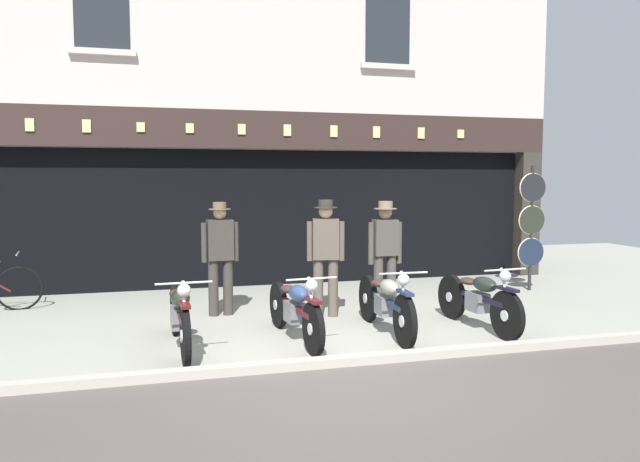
# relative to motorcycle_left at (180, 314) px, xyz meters

# --- Properties ---
(ground) EXTENTS (23.81, 22.00, 0.18)m
(ground) POSITION_rel_motorcycle_left_xyz_m (1.73, -2.20, -0.47)
(ground) COLOR #9A9A8D
(shop_facade) EXTENTS (12.11, 4.42, 6.68)m
(shop_facade) POSITION_rel_motorcycle_left_xyz_m (1.73, 5.77, 1.34)
(shop_facade) COLOR black
(shop_facade) RESTS_ON ground
(motorcycle_left) EXTENTS (0.62, 2.08, 0.93)m
(motorcycle_left) POSITION_rel_motorcycle_left_xyz_m (0.00, 0.00, 0.00)
(motorcycle_left) COLOR black
(motorcycle_left) RESTS_ON ground
(motorcycle_center_left) EXTENTS (0.62, 2.07, 0.91)m
(motorcycle_center_left) POSITION_rel_motorcycle_left_xyz_m (1.43, 0.01, -0.01)
(motorcycle_center_left) COLOR black
(motorcycle_center_left) RESTS_ON ground
(motorcycle_center) EXTENTS (0.62, 2.11, 0.93)m
(motorcycle_center) POSITION_rel_motorcycle_left_xyz_m (2.66, 0.02, -0.00)
(motorcycle_center) COLOR black
(motorcycle_center) RESTS_ON ground
(motorcycle_center_right) EXTENTS (0.62, 1.94, 0.92)m
(motorcycle_center_right) POSITION_rel_motorcycle_left_xyz_m (3.98, -0.07, -0.01)
(motorcycle_center_right) COLOR black
(motorcycle_center_right) RESTS_ON ground
(salesman_left) EXTENTS (0.56, 0.32, 1.71)m
(salesman_left) POSITION_rel_motorcycle_left_xyz_m (0.67, 1.70, 0.51)
(salesman_left) COLOR #38332D
(salesman_left) RESTS_ON ground
(shopkeeper_center) EXTENTS (0.55, 0.35, 1.74)m
(shopkeeper_center) POSITION_rel_motorcycle_left_xyz_m (2.17, 1.21, 0.54)
(shopkeeper_center) COLOR brown
(shopkeeper_center) RESTS_ON ground
(salesman_right) EXTENTS (0.56, 0.36, 1.70)m
(salesman_right) POSITION_rel_motorcycle_left_xyz_m (3.24, 1.55, 0.52)
(salesman_right) COLOR #47423D
(salesman_right) RESTS_ON ground
(tyre_sign_pole) EXTENTS (0.54, 0.06, 2.29)m
(tyre_sign_pole) POSITION_rel_motorcycle_left_xyz_m (6.38, 2.27, 0.85)
(tyre_sign_pole) COLOR #232328
(tyre_sign_pole) RESTS_ON ground
(advert_board_near) EXTENTS (0.76, 0.03, 0.91)m
(advert_board_near) POSITION_rel_motorcycle_left_xyz_m (-0.35, 4.18, 1.32)
(advert_board_near) COLOR beige
(advert_board_far) EXTENTS (0.78, 0.03, 1.06)m
(advert_board_far) POSITION_rel_motorcycle_left_xyz_m (-1.53, 4.18, 1.27)
(advert_board_far) COLOR silver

